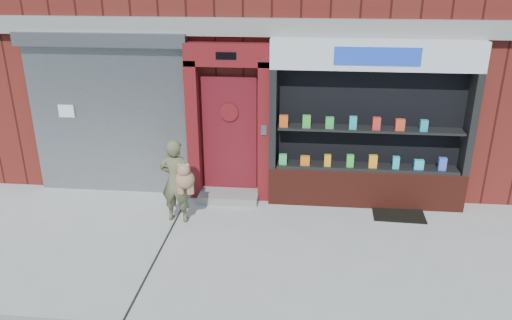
# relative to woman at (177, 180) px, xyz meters

# --- Properties ---
(ground) EXTENTS (80.00, 80.00, 0.00)m
(ground) POSITION_rel_woman_xyz_m (1.49, -0.82, -0.75)
(ground) COLOR #9E9E99
(ground) RESTS_ON ground
(shutter_bay) EXTENTS (3.10, 0.30, 3.04)m
(shutter_bay) POSITION_rel_woman_xyz_m (-1.51, 1.10, 0.97)
(shutter_bay) COLOR gray
(shutter_bay) RESTS_ON ground
(red_door_bay) EXTENTS (1.52, 0.58, 2.90)m
(red_door_bay) POSITION_rel_woman_xyz_m (0.74, 1.04, 0.70)
(red_door_bay) COLOR #5D1014
(red_door_bay) RESTS_ON ground
(pharmacy_bay) EXTENTS (3.50, 0.41, 3.00)m
(pharmacy_bay) POSITION_rel_woman_xyz_m (3.23, 0.99, 0.62)
(pharmacy_bay) COLOR #591E15
(pharmacy_bay) RESTS_ON ground
(woman) EXTENTS (0.63, 0.47, 1.48)m
(woman) POSITION_rel_woman_xyz_m (0.00, 0.00, 0.00)
(woman) COLOR brown
(woman) RESTS_ON ground
(doormat) EXTENTS (0.92, 0.66, 0.02)m
(doormat) POSITION_rel_woman_xyz_m (3.82, 0.60, -0.74)
(doormat) COLOR black
(doormat) RESTS_ON ground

